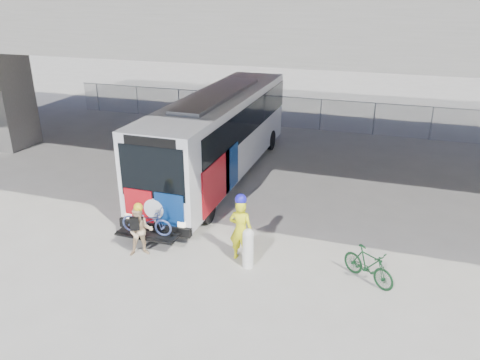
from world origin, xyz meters
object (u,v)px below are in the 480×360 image
at_px(bus, 220,129).
at_px(bollard, 248,247).
at_px(cyclist_tan, 140,231).
at_px(bike_parked, 368,265).
at_px(cyclist_hivis, 241,228).

relative_size(bus, bollard, 10.24).
height_order(cyclist_tan, bike_parked, cyclist_tan).
xyz_separation_m(bollard, bike_parked, (3.42, 0.35, -0.16)).
distance_m(bollard, cyclist_tan, 3.36).
relative_size(bollard, cyclist_hivis, 0.58).
bearing_deg(bus, cyclist_hivis, -64.37).
distance_m(cyclist_hivis, bike_parked, 3.80).
distance_m(bus, bike_parked, 9.42).
xyz_separation_m(bus, bike_parked, (6.79, -6.33, -1.59)).
relative_size(cyclist_hivis, cyclist_tan, 1.23).
height_order(bollard, cyclist_tan, cyclist_tan).
bearing_deg(bike_parked, cyclist_hivis, 124.82).
xyz_separation_m(bollard, cyclist_hivis, (-0.34, 0.35, 0.37)).
height_order(bus, bike_parked, bus).
relative_size(cyclist_hivis, bike_parked, 1.26).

